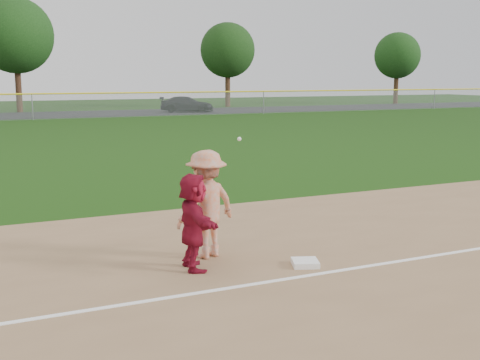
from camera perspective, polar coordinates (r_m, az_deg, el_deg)
name	(u,v)px	position (r m, az deg, el deg)	size (l,w,h in m)	color
ground	(275,265)	(10.79, 3.35, -8.06)	(160.00, 160.00, 0.00)	#173C0B
foul_line	(298,277)	(10.12, 5.50, -9.16)	(60.00, 0.10, 0.01)	white
parking_asphalt	(26,115)	(55.38, -19.66, 5.79)	(120.00, 10.00, 0.01)	black
first_base	(305,263)	(10.73, 6.20, -7.82)	(0.45, 0.45, 0.10)	white
base_runner	(193,222)	(10.31, -4.44, -3.96)	(1.56, 0.50, 1.68)	maroon
car_right	(187,104)	(57.41, -5.07, 7.17)	(2.05, 5.03, 1.46)	black
first_base_play	(206,204)	(10.97, -3.20, -2.30)	(1.45, 1.12, 2.23)	#AAAAAC
outfield_fence	(32,94)	(49.32, -19.15, 7.68)	(110.00, 0.12, 110.00)	#999EA0
tree_2	(15,36)	(60.87, -20.53, 12.70)	(7.00, 7.00, 10.58)	#3A2215
tree_3	(228,50)	(67.50, -1.19, 12.19)	(6.00, 6.00, 9.19)	#3E2616
tree_4	(397,56)	(77.61, 14.69, 11.33)	(5.60, 5.60, 8.67)	#392415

